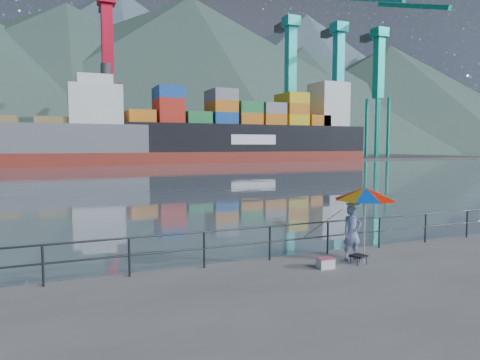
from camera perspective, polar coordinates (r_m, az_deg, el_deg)
name	(u,v)px	position (r m, az deg, el deg)	size (l,w,h in m)	color
ground	(354,356)	(8.15, 14.98, -21.72)	(24.00, 11.00, 0.50)	slate
harbor_water	(77,156)	(139.35, -20.92, 2.99)	(500.00, 280.00, 0.00)	slate
far_dock	(128,159)	(103.32, -14.68, 2.66)	(200.00, 40.00, 0.40)	#514F4C
guardrail	(238,246)	(12.17, -0.26, -8.77)	(22.00, 0.06, 1.03)	#2D3033
mountains	(152,81)	(223.60, -11.63, 12.86)	(600.00, 332.80, 80.00)	#385147
port_cranes	(226,90)	(100.57, -1.92, 11.89)	(116.00, 28.00, 38.40)	red
container_stacks	(225,146)	(110.26, -2.05, 4.53)	(58.00, 8.40, 7.80)	yellow
fisherman	(352,233)	(12.94, 14.71, -6.80)	(0.59, 0.39, 1.62)	navy
beach_umbrella	(365,194)	(12.65, 16.38, -1.74)	(2.07, 2.07, 2.16)	white
folding_stool	(359,259)	(12.71, 15.53, -10.15)	(0.49, 0.49, 0.26)	black
cooler_bag	(326,264)	(12.09, 11.34, -10.88)	(0.44, 0.29, 0.25)	silver
fishing_rod	(321,252)	(13.81, 10.81, -9.45)	(0.02, 0.02, 1.91)	black
bulk_carrier	(12,140)	(81.94, -28.14, 4.70)	(48.39, 8.38, 14.50)	maroon
container_ship	(252,133)	(92.95, 1.58, 6.22)	(55.57, 9.26, 18.10)	maroon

